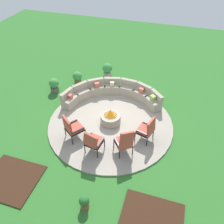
{
  "coord_description": "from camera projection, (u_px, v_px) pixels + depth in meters",
  "views": [
    {
      "loc": [
        2.03,
        -6.37,
        6.4
      ],
      "look_at": [
        0.0,
        0.2,
        0.45
      ],
      "focal_mm": 36.32,
      "sensor_mm": 36.0,
      "label": 1
    }
  ],
  "objects": [
    {
      "name": "ground_plane",
      "position": [
        111.0,
        123.0,
        9.25
      ],
      "size": [
        24.0,
        24.0,
        0.0
      ],
      "primitive_type": "plane",
      "color": "#2D6B28"
    },
    {
      "name": "patio_circle",
      "position": [
        111.0,
        123.0,
        9.23
      ],
      "size": [
        5.02,
        5.02,
        0.06
      ],
      "primitive_type": "cylinder",
      "color": "#9E9384",
      "rests_on": "ground_plane"
    },
    {
      "name": "mulch_bed_left",
      "position": [
        11.0,
        179.0,
        7.26
      ],
      "size": [
        1.73,
        1.53,
        0.04
      ],
      "primitive_type": "cube",
      "color": "#382114",
      "rests_on": "ground_plane"
    },
    {
      "name": "mulch_bed_right",
      "position": [
        151.0,
        222.0,
        6.25
      ],
      "size": [
        1.73,
        1.53,
        0.04
      ],
      "primitive_type": "cube",
      "color": "#382114",
      "rests_on": "ground_plane"
    },
    {
      "name": "fire_pit",
      "position": [
        111.0,
        118.0,
        9.04
      ],
      "size": [
        0.81,
        0.81,
        0.67
      ],
      "color": "#9E937F",
      "rests_on": "patio_circle"
    },
    {
      "name": "curved_stone_bench",
      "position": [
        112.0,
        93.0,
        10.23
      ],
      "size": [
        4.2,
        2.22,
        0.72
      ],
      "color": "#9E937F",
      "rests_on": "patio_circle"
    },
    {
      "name": "lounge_chair_front_left",
      "position": [
        72.0,
        127.0,
        8.2
      ],
      "size": [
        0.81,
        0.83,
        1.11
      ],
      "rotation": [
        0.0,
        0.0,
        5.65
      ],
      "color": "black",
      "rests_on": "patio_circle"
    },
    {
      "name": "lounge_chair_front_right",
      "position": [
        93.0,
        141.0,
        7.71
      ],
      "size": [
        0.64,
        0.65,
        1.06
      ],
      "rotation": [
        0.0,
        0.0,
        6.13
      ],
      "color": "black",
      "rests_on": "patio_circle"
    },
    {
      "name": "lounge_chair_back_left",
      "position": [
        125.0,
        142.0,
        7.66
      ],
      "size": [
        0.77,
        0.81,
        1.15
      ],
      "rotation": [
        0.0,
        0.0,
        6.95
      ],
      "color": "black",
      "rests_on": "patio_circle"
    },
    {
      "name": "lounge_chair_back_right",
      "position": [
        147.0,
        129.0,
        8.15
      ],
      "size": [
        0.69,
        0.71,
        1.02
      ],
      "rotation": [
        0.0,
        0.0,
        7.57
      ],
      "color": "black",
      "rests_on": "patio_circle"
    },
    {
      "name": "potted_plant_0",
      "position": [
        77.0,
        77.0,
        11.27
      ],
      "size": [
        0.46,
        0.46,
        0.63
      ],
      "color": "brown",
      "rests_on": "ground_plane"
    },
    {
      "name": "potted_plant_1",
      "position": [
        107.0,
        70.0,
        11.7
      ],
      "size": [
        0.51,
        0.51,
        0.74
      ],
      "color": "#A89E8E",
      "rests_on": "ground_plane"
    },
    {
      "name": "potted_plant_2",
      "position": [
        54.0,
        85.0,
        10.71
      ],
      "size": [
        0.46,
        0.46,
        0.69
      ],
      "color": "#605B56",
      "rests_on": "ground_plane"
    },
    {
      "name": "potted_plant_3",
      "position": [
        84.0,
        202.0,
        6.42
      ],
      "size": [
        0.3,
        0.3,
        0.49
      ],
      "color": "brown",
      "rests_on": "ground_plane"
    }
  ]
}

